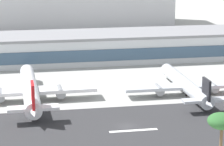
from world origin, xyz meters
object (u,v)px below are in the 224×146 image
(airliner_black_tail_gate_2, at_px, (186,86))
(palm_tree_2, at_px, (222,122))
(terminal_building, at_px, (84,47))
(airliner_red_tail_gate_1, at_px, (30,91))

(airliner_black_tail_gate_2, distance_m, palm_tree_2, 57.11)
(terminal_building, distance_m, palm_tree_2, 109.97)
(airliner_red_tail_gate_1, distance_m, palm_tree_2, 67.37)
(airliner_red_tail_gate_1, relative_size, palm_tree_2, 3.79)
(palm_tree_2, bearing_deg, terminal_building, 96.32)
(terminal_building, relative_size, airliner_red_tail_gate_1, 3.82)
(airliner_red_tail_gate_1, xyz_separation_m, palm_tree_2, (34.47, -57.32, 8.11))
(airliner_red_tail_gate_1, bearing_deg, terminal_building, -24.30)
(airliner_black_tail_gate_2, bearing_deg, palm_tree_2, 168.13)
(airliner_red_tail_gate_1, bearing_deg, palm_tree_2, -149.92)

